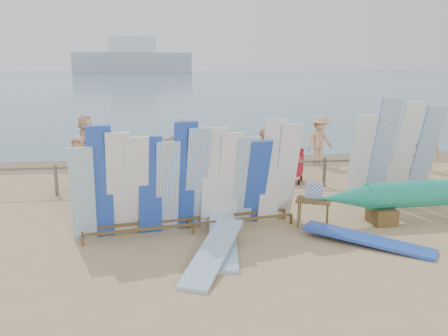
{
  "coord_description": "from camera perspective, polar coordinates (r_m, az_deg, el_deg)",
  "views": [
    {
      "loc": [
        -0.88,
        -10.73,
        3.71
      ],
      "look_at": [
        0.68,
        1.49,
        1.01
      ],
      "focal_mm": 38.0,
      "sensor_mm": 36.0,
      "label": 1
    }
  ],
  "objects": [
    {
      "name": "vendor_table",
      "position": [
        11.27,
        10.68,
        -5.2
      ],
      "size": [
        0.94,
        0.81,
        1.04
      ],
      "rotation": [
        0.0,
        0.0,
        -0.4
      ],
      "color": "brown",
      "rests_on": "ground"
    },
    {
      "name": "beachgoer_3",
      "position": [
        17.29,
        -3.68,
        2.66
      ],
      "size": [
        0.96,
        1.07,
        1.59
      ],
      "primitive_type": "imported",
      "rotation": [
        0.0,
        0.0,
        2.23
      ],
      "color": "tan",
      "rests_on": "ground"
    },
    {
      "name": "stroller",
      "position": [
        15.29,
        8.53,
        -0.16
      ],
      "size": [
        0.8,
        0.92,
        1.06
      ],
      "rotation": [
        0.0,
        0.0,
        -0.41
      ],
      "color": "#AD121F",
      "rests_on": "ground"
    },
    {
      "name": "beach_chair_left",
      "position": [
        14.73,
        -3.4,
        -1.14
      ],
      "size": [
        0.63,
        0.66,
        0.93
      ],
      "rotation": [
        0.0,
        0.0,
        -0.08
      ],
      "color": "#AD121F",
      "rests_on": "ground"
    },
    {
      "name": "main_surfboard_rack",
      "position": [
        10.55,
        -3.98,
        -1.75
      ],
      "size": [
        5.16,
        1.46,
        2.55
      ],
      "rotation": [
        0.0,
        0.0,
        0.17
      ],
      "color": "brown",
      "rests_on": "ground"
    },
    {
      "name": "beachgoer_4",
      "position": [
        16.24,
        -1.18,
        1.96
      ],
      "size": [
        0.96,
        0.84,
        1.54
      ],
      "primitive_type": "imported",
      "rotation": [
        0.0,
        0.0,
        0.61
      ],
      "color": "#8C6042",
      "rests_on": "ground"
    },
    {
      "name": "beachgoer_0",
      "position": [
        15.17,
        -17.05,
        0.74
      ],
      "size": [
        0.83,
        0.52,
        1.58
      ],
      "primitive_type": "imported",
      "rotation": [
        0.0,
        0.0,
        6.07
      ],
      "color": "tan",
      "rests_on": "ground"
    },
    {
      "name": "beachgoer_11",
      "position": [
        18.39,
        -16.26,
        3.24
      ],
      "size": [
        0.58,
        1.76,
        1.89
      ],
      "primitive_type": "imported",
      "rotation": [
        0.0,
        0.0,
        1.58
      ],
      "color": "beige",
      "rests_on": "ground"
    },
    {
      "name": "side_surfboard_rack",
      "position": [
        13.93,
        19.8,
        1.7
      ],
      "size": [
        2.58,
        0.92,
        2.88
      ],
      "rotation": [
        0.0,
        0.0,
        0.06
      ],
      "color": "brown",
      "rests_on": "ground"
    },
    {
      "name": "fence",
      "position": [
        14.1,
        -3.53,
        -0.25
      ],
      "size": [
        12.08,
        0.08,
        0.9
      ],
      "color": "#655A4C",
      "rests_on": "ground"
    },
    {
      "name": "ocean",
      "position": [
        138.78,
        -7.05,
        10.77
      ],
      "size": [
        320.0,
        240.0,
        0.02
      ],
      "primitive_type": "cube",
      "color": "slate",
      "rests_on": "ground"
    },
    {
      "name": "beachgoer_5",
      "position": [
        17.18,
        -5.18,
        2.9
      ],
      "size": [
        1.66,
        0.55,
        1.79
      ],
      "primitive_type": "imported",
      "rotation": [
        0.0,
        0.0,
        6.27
      ],
      "color": "beige",
      "rests_on": "ground"
    },
    {
      "name": "wet_sand_strip",
      "position": [
        18.33,
        -4.38,
        0.68
      ],
      "size": [
        40.0,
        2.6,
        0.01
      ],
      "primitive_type": "cube",
      "color": "#806448",
      "rests_on": "ground"
    },
    {
      "name": "beachgoer_2",
      "position": [
        14.74,
        -14.76,
        1.09
      ],
      "size": [
        0.96,
        0.57,
        1.86
      ],
      "primitive_type": "imported",
      "rotation": [
        0.0,
        0.0,
        0.16
      ],
      "color": "beige",
      "rests_on": "ground"
    },
    {
      "name": "beachgoer_9",
      "position": [
        17.97,
        11.42,
        3.24
      ],
      "size": [
        1.3,
        0.95,
        1.86
      ],
      "primitive_type": "imported",
      "rotation": [
        0.0,
        0.0,
        0.43
      ],
      "color": "tan",
      "rests_on": "ground"
    },
    {
      "name": "beachgoer_extra_0",
      "position": [
        18.25,
        23.41,
        2.2
      ],
      "size": [
        1.12,
        0.72,
        1.61
      ],
      "primitive_type": "imported",
      "rotation": [
        0.0,
        0.0,
        3.45
      ],
      "color": "tan",
      "rests_on": "ground"
    },
    {
      "name": "ground",
      "position": [
        11.39,
        -2.46,
        -6.64
      ],
      "size": [
        160.0,
        160.0,
        0.0
      ],
      "primitive_type": "plane",
      "color": "tan",
      "rests_on": "ground"
    },
    {
      "name": "flat_board_d",
      "position": [
        10.51,
        16.86,
        -8.86
      ],
      "size": [
        2.49,
        2.07,
        0.25
      ],
      "primitive_type": "cube",
      "rotation": [
        0.07,
        0.0,
        0.93
      ],
      "color": "blue",
      "rests_on": "ground"
    },
    {
      "name": "flat_board_a",
      "position": [
        10.0,
        -0.17,
        -9.39
      ],
      "size": [
        0.84,
        2.74,
        0.28
      ],
      "primitive_type": "cube",
      "rotation": [
        0.08,
        0.0,
        -0.11
      ],
      "color": "#84B1D3",
      "rests_on": "ground"
    },
    {
      "name": "beachgoer_7",
      "position": [
        16.2,
        4.75,
        1.99
      ],
      "size": [
        0.63,
        0.64,
        1.6
      ],
      "primitive_type": "imported",
      "rotation": [
        0.0,
        0.0,
        2.34
      ],
      "color": "#8C6042",
      "rests_on": "ground"
    },
    {
      "name": "distant_ship",
      "position": [
        191.06,
        -10.89,
        12.66
      ],
      "size": [
        45.0,
        8.0,
        14.0
      ],
      "color": "#999EA3",
      "rests_on": "ocean"
    },
    {
      "name": "beachgoer_1",
      "position": [
        16.26,
        -14.47,
        1.74
      ],
      "size": [
        0.66,
        0.64,
        1.63
      ],
      "primitive_type": "imported",
      "rotation": [
        0.0,
        0.0,
        5.56
      ],
      "color": "#8C6042",
      "rests_on": "ground"
    },
    {
      "name": "beachgoer_10",
      "position": [
        17.39,
        21.38,
        1.82
      ],
      "size": [
        0.74,
        0.99,
        1.56
      ],
      "primitive_type": "imported",
      "rotation": [
        0.0,
        0.0,
        2.0
      ],
      "color": "#8C6042",
      "rests_on": "ground"
    },
    {
      "name": "beachgoer_6",
      "position": [
        15.65,
        7.08,
        1.48
      ],
      "size": [
        0.61,
        0.84,
        1.55
      ],
      "primitive_type": "imported",
      "rotation": [
        0.0,
        0.0,
        1.21
      ],
      "color": "tan",
      "rests_on": "ground"
    },
    {
      "name": "beach_chair_right",
      "position": [
        15.41,
        3.42,
        -0.63
      ],
      "size": [
        0.7,
        0.71,
        0.84
      ],
      "rotation": [
        0.0,
        0.0,
        0.4
      ],
      "color": "#AD121F",
      "rests_on": "ground"
    },
    {
      "name": "flat_board_b",
      "position": [
        9.31,
        -1.22,
        -11.11
      ],
      "size": [
        1.54,
        2.7,
        0.42
      ],
      "primitive_type": "cube",
      "rotation": [
        0.13,
        0.0,
        -0.39
      ],
      "color": "#84B1D3",
      "rests_on": "ground"
    }
  ]
}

